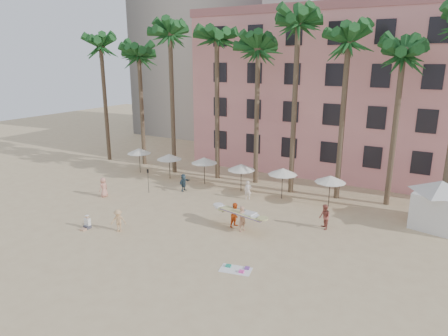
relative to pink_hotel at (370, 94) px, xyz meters
name	(u,v)px	position (x,y,z in m)	size (l,w,h in m)	color
ground	(164,248)	(-7.00, -26.00, -8.00)	(120.00, 120.00, 0.00)	#D1B789
pink_hotel	(370,94)	(0.00, 0.00, 0.00)	(35.00, 14.00, 16.00)	pink
palm_row	(272,42)	(-6.49, -11.00, 4.97)	(44.40, 5.40, 16.30)	brown
umbrella_row	(222,163)	(-10.00, -13.50, -5.67)	(22.50, 2.70, 2.73)	#332B23
cabana	(439,200)	(7.81, -13.71, -5.93)	(5.35, 5.35, 3.50)	silver
beach_towel	(237,269)	(-1.70, -26.02, -7.97)	(1.97, 1.36, 0.14)	white
carrier_yellow	(242,217)	(-3.90, -21.13, -6.97)	(3.21, 0.89, 1.84)	tan
carrier_white	(235,214)	(-4.66, -20.72, -7.04)	(3.37, 1.36, 1.78)	#E15017
beachgoers	(191,200)	(-9.32, -19.58, -7.16)	(19.38, 11.19, 1.81)	#2F4653
paddle	(148,178)	(-14.87, -18.16, -6.59)	(0.18, 0.04, 2.23)	black
seated_man	(87,224)	(-13.61, -26.30, -7.66)	(0.43, 0.75, 0.97)	#3F3F4C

